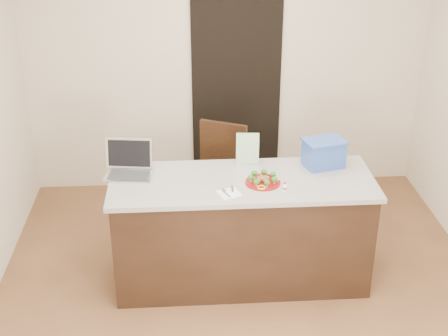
{
  "coord_description": "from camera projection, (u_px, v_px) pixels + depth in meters",
  "views": [
    {
      "loc": [
        -0.43,
        -4.02,
        3.13
      ],
      "look_at": [
        -0.15,
        0.2,
        1.05
      ],
      "focal_mm": 50.0,
      "sensor_mm": 36.0,
      "label": 1
    }
  ],
  "objects": [
    {
      "name": "leaflet",
      "position": [
        248.0,
        149.0,
        5.03
      ],
      "size": [
        0.19,
        0.06,
        0.26
      ],
      "primitive_type": "cube",
      "rotation": [
        -0.14,
        0.0,
        -0.08
      ],
      "color": "silver",
      "rests_on": "island"
    },
    {
      "name": "napkin",
      "position": [
        229.0,
        193.0,
        4.63
      ],
      "size": [
        0.2,
        0.2,
        0.01
      ],
      "primitive_type": "cube",
      "rotation": [
        0.0,
        0.0,
        0.38
      ],
      "color": "silver",
      "rests_on": "island"
    },
    {
      "name": "pepper_rings",
      "position": [
        263.0,
        181.0,
        4.77
      ],
      "size": [
        0.24,
        0.24,
        0.01
      ],
      "color": "yellow",
      "rests_on": "plate"
    },
    {
      "name": "yogurt_bottle",
      "position": [
        285.0,
        187.0,
        4.66
      ],
      "size": [
        0.03,
        0.03,
        0.07
      ],
      "rotation": [
        0.0,
        0.0,
        -0.42
      ],
      "color": "white",
      "rests_on": "island"
    },
    {
      "name": "room_shell",
      "position": [
        247.0,
        106.0,
        4.3
      ],
      "size": [
        4.0,
        4.0,
        4.0
      ],
      "color": "white",
      "rests_on": "ground"
    },
    {
      "name": "laptop",
      "position": [
        129.0,
        165.0,
        4.91
      ],
      "size": [
        0.4,
        0.34,
        0.26
      ],
      "rotation": [
        0.0,
        0.0,
        -0.13
      ],
      "color": "silver",
      "rests_on": "island"
    },
    {
      "name": "doorway",
      "position": [
        236.0,
        95.0,
        6.35
      ],
      "size": [
        0.9,
        0.02,
        2.0
      ],
      "primitive_type": "cube",
      "color": "black",
      "rests_on": "ground"
    },
    {
      "name": "broccoli",
      "position": [
        263.0,
        177.0,
        4.75
      ],
      "size": [
        0.22,
        0.23,
        0.04
      ],
      "color": "#194B14",
      "rests_on": "plate"
    },
    {
      "name": "chair",
      "position": [
        224.0,
        171.0,
        5.73
      ],
      "size": [
        0.6,
        0.61,
        1.02
      ],
      "rotation": [
        0.0,
        0.0,
        -0.43
      ],
      "color": "#311B0E",
      "rests_on": "ground"
    },
    {
      "name": "meatballs",
      "position": [
        263.0,
        179.0,
        4.77
      ],
      "size": [
        0.11,
        0.1,
        0.04
      ],
      "color": "brown",
      "rests_on": "plate"
    },
    {
      "name": "ground",
      "position": [
        244.0,
        296.0,
        5.01
      ],
      "size": [
        4.0,
        4.0,
        0.0
      ],
      "primitive_type": "plane",
      "color": "brown",
      "rests_on": "ground"
    },
    {
      "name": "blue_box",
      "position": [
        324.0,
        153.0,
        5.0
      ],
      "size": [
        0.37,
        0.3,
        0.23
      ],
      "rotation": [
        0.0,
        0.0,
        0.26
      ],
      "color": "#2B4C9C",
      "rests_on": "island"
    },
    {
      "name": "plate",
      "position": [
        263.0,
        182.0,
        4.77
      ],
      "size": [
        0.27,
        0.27,
        0.02
      ],
      "rotation": [
        0.0,
        0.0,
        -0.02
      ],
      "color": "maroon",
      "rests_on": "island"
    },
    {
      "name": "knife",
      "position": [
        233.0,
        193.0,
        4.61
      ],
      "size": [
        0.02,
        0.2,
        0.01
      ],
      "rotation": [
        0.0,
        0.0,
        -0.01
      ],
      "color": "white",
      "rests_on": "napkin"
    },
    {
      "name": "island",
      "position": [
        242.0,
        230.0,
        5.03
      ],
      "size": [
        2.06,
        0.76,
        0.92
      ],
      "color": "black",
      "rests_on": "ground"
    },
    {
      "name": "fork",
      "position": [
        226.0,
        192.0,
        4.63
      ],
      "size": [
        0.06,
        0.15,
        0.0
      ],
      "rotation": [
        0.0,
        0.0,
        0.41
      ],
      "color": "#B5B5BA",
      "rests_on": "napkin"
    }
  ]
}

